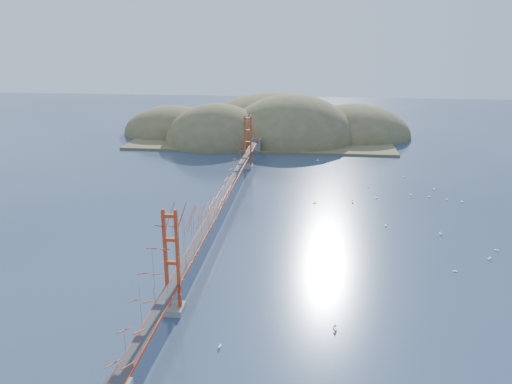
# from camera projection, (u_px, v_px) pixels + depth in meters

# --- Properties ---
(ground) EXTENTS (320.00, 320.00, 0.00)m
(ground) POSITION_uv_depth(u_px,v_px,m) (224.00, 215.00, 81.96)
(ground) COLOR #283851
(ground) RESTS_ON ground
(bridge) EXTENTS (2.20, 94.40, 12.00)m
(bridge) POSITION_uv_depth(u_px,v_px,m) (223.00, 174.00, 79.99)
(bridge) COLOR gray
(bridge) RESTS_ON ground
(far_headlands) EXTENTS (84.00, 58.00, 25.00)m
(far_headlands) POSITION_uv_depth(u_px,v_px,m) (273.00, 134.00, 146.51)
(far_headlands) COLOR #7A6446
(far_headlands) RESTS_ON ground
(sailboat_13) EXTENTS (0.70, 0.70, 0.73)m
(sailboat_13) POSITION_uv_depth(u_px,v_px,m) (489.00, 258.00, 65.94)
(sailboat_13) COLOR white
(sailboat_13) RESTS_ON ground
(sailboat_9) EXTENTS (0.45, 0.55, 0.63)m
(sailboat_9) POSITION_uv_depth(u_px,v_px,m) (434.00, 189.00, 95.29)
(sailboat_9) COLOR white
(sailboat_9) RESTS_ON ground
(sailboat_12) EXTENTS (0.65, 0.62, 0.73)m
(sailboat_12) POSITION_uv_depth(u_px,v_px,m) (318.00, 160.00, 116.76)
(sailboat_12) COLOR white
(sailboat_12) RESTS_ON ground
(sailboat_1) EXTENTS (0.58, 0.58, 0.61)m
(sailboat_1) POSITION_uv_depth(u_px,v_px,m) (410.00, 194.00, 92.07)
(sailboat_1) COLOR white
(sailboat_1) RESTS_ON ground
(sailboat_5) EXTENTS (0.60, 0.64, 0.72)m
(sailboat_5) POSITION_uv_depth(u_px,v_px,m) (440.00, 233.00, 74.11)
(sailboat_5) COLOR white
(sailboat_5) RESTS_ON ground
(sailboat_4) EXTENTS (0.54, 0.54, 0.57)m
(sailboat_4) POSITION_uv_depth(u_px,v_px,m) (447.00, 199.00, 89.30)
(sailboat_4) COLOR white
(sailboat_4) RESTS_ON ground
(sailboat_7) EXTENTS (0.55, 0.50, 0.62)m
(sailboat_7) POSITION_uv_depth(u_px,v_px,m) (404.00, 176.00, 103.41)
(sailboat_7) COLOR white
(sailboat_7) RESTS_ON ground
(sailboat_0) EXTENTS (0.50, 0.55, 0.62)m
(sailboat_0) POSITION_uv_depth(u_px,v_px,m) (386.00, 225.00, 77.28)
(sailboat_0) COLOR white
(sailboat_0) RESTS_ON ground
(sailboat_11) EXTENTS (0.64, 0.64, 0.70)m
(sailboat_11) POSITION_uv_depth(u_px,v_px,m) (497.00, 250.00, 68.51)
(sailboat_11) COLOR white
(sailboat_11) RESTS_ON ground
(sailboat_10) EXTENTS (0.51, 0.56, 0.64)m
(sailboat_10) POSITION_uv_depth(u_px,v_px,m) (220.00, 345.00, 47.56)
(sailboat_10) COLOR white
(sailboat_10) RESTS_ON ground
(sailboat_17) EXTENTS (0.56, 0.54, 0.63)m
(sailboat_17) POSITION_uv_depth(u_px,v_px,m) (429.00, 196.00, 90.85)
(sailboat_17) COLOR white
(sailboat_17) RESTS_ON ground
(sailboat_2) EXTENTS (0.56, 0.46, 0.65)m
(sailboat_2) POSITION_uv_depth(u_px,v_px,m) (455.00, 271.00, 62.47)
(sailboat_2) COLOR white
(sailboat_2) RESTS_ON ground
(sailboat_15) EXTENTS (0.52, 0.52, 0.56)m
(sailboat_15) POSITION_uv_depth(u_px,v_px,m) (368.00, 186.00, 96.77)
(sailboat_15) COLOR white
(sailboat_15) RESTS_ON ground
(sailboat_14) EXTENTS (0.56, 0.56, 0.62)m
(sailboat_14) POSITION_uv_depth(u_px,v_px,m) (353.00, 202.00, 87.95)
(sailboat_14) COLOR white
(sailboat_14) RESTS_ON ground
(sailboat_3) EXTENTS (0.62, 0.62, 0.70)m
(sailboat_3) POSITION_uv_depth(u_px,v_px,m) (315.00, 203.00, 87.46)
(sailboat_3) COLOR white
(sailboat_3) RESTS_ON ground
(sailboat_6) EXTENTS (0.63, 0.66, 0.75)m
(sailboat_6) POSITION_uv_depth(u_px,v_px,m) (335.00, 328.00, 50.33)
(sailboat_6) COLOR white
(sailboat_6) RESTS_ON ground
(sailboat_16) EXTENTS (0.59, 0.59, 0.62)m
(sailboat_16) POSITION_uv_depth(u_px,v_px,m) (376.00, 197.00, 90.37)
(sailboat_16) COLOR white
(sailboat_16) RESTS_ON ground
(sailboat_extra_0) EXTENTS (0.64, 0.65, 0.73)m
(sailboat_extra_0) POSITION_uv_depth(u_px,v_px,m) (462.00, 201.00, 88.24)
(sailboat_extra_0) COLOR white
(sailboat_extra_0) RESTS_ON ground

